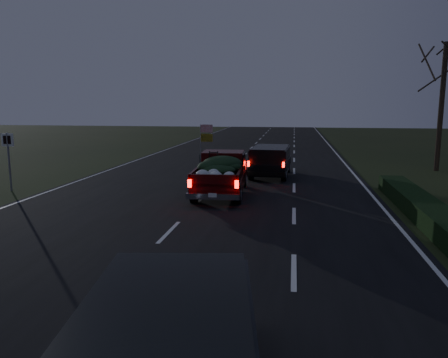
% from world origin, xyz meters
% --- Properties ---
extents(ground, '(120.00, 120.00, 0.00)m').
position_xyz_m(ground, '(0.00, 0.00, 0.00)').
color(ground, black).
rests_on(ground, ground).
extents(road_asphalt, '(14.00, 120.00, 0.02)m').
position_xyz_m(road_asphalt, '(0.00, 0.00, 0.01)').
color(road_asphalt, black).
rests_on(road_asphalt, ground).
extents(hedge_row, '(1.00, 10.00, 0.60)m').
position_xyz_m(hedge_row, '(7.80, 3.00, 0.30)').
color(hedge_row, black).
rests_on(hedge_row, ground).
extents(route_sign, '(0.55, 0.08, 2.50)m').
position_xyz_m(route_sign, '(-8.50, 5.00, 1.66)').
color(route_sign, gray).
rests_on(route_sign, ground).
extents(bare_tree_far, '(3.60, 3.60, 7.00)m').
position_xyz_m(bare_tree_far, '(11.50, 14.00, 5.23)').
color(bare_tree_far, black).
rests_on(bare_tree_far, ground).
extents(pickup_truck, '(2.13, 4.98, 2.57)m').
position_xyz_m(pickup_truck, '(0.60, 5.71, 0.96)').
color(pickup_truck, '#3E0809').
rests_on(pickup_truck, ground).
extents(lead_suv, '(2.04, 4.46, 1.26)m').
position_xyz_m(lead_suv, '(2.37, 10.54, 0.95)').
color(lead_suv, black).
rests_on(lead_suv, ground).
extents(rear_suv, '(2.58, 4.80, 1.31)m').
position_xyz_m(rear_suv, '(2.21, -7.68, 0.99)').
color(rear_suv, black).
rests_on(rear_suv, ground).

